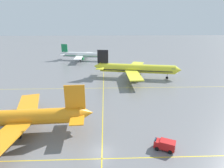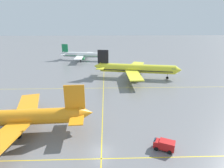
{
  "view_description": "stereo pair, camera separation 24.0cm",
  "coord_description": "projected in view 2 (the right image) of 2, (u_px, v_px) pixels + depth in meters",
  "views": [
    {
      "loc": [
        0.86,
        -31.15,
        24.91
      ],
      "look_at": [
        3.0,
        27.65,
        4.86
      ],
      "focal_mm": 30.14,
      "sensor_mm": 36.0,
      "label": 1
    },
    {
      "loc": [
        1.1,
        -31.16,
        24.91
      ],
      "look_at": [
        3.0,
        27.65,
        4.86
      ],
      "focal_mm": 30.14,
      "sensor_mm": 36.0,
      "label": 2
    }
  ],
  "objects": [
    {
      "name": "taxiway_markings",
      "position": [
        103.0,
        111.0,
        54.11
      ],
      "size": [
        121.44,
        86.16,
        0.01
      ],
      "color": "yellow",
      "rests_on": "ground"
    },
    {
      "name": "service_truck_catering",
      "position": [
        164.0,
        145.0,
        37.77
      ],
      "size": [
        4.5,
        3.47,
        2.1
      ],
      "color": "red",
      "rests_on": "ground"
    },
    {
      "name": "ground_plane",
      "position": [
        101.0,
        152.0,
        37.48
      ],
      "size": [
        600.0,
        600.0,
        0.0
      ],
      "primitive_type": "plane",
      "color": "slate"
    },
    {
      "name": "airliner_third_row",
      "position": [
        83.0,
        55.0,
        122.22
      ],
      "size": [
        32.36,
        27.48,
        10.12
      ],
      "color": "white",
      "rests_on": "ground"
    },
    {
      "name": "airliner_second_row",
      "position": [
        136.0,
        69.0,
        84.56
      ],
      "size": [
        39.26,
        33.4,
        12.25
      ],
      "color": "yellow",
      "rests_on": "ground"
    },
    {
      "name": "airliner_front_gate",
      "position": [
        14.0,
        118.0,
        42.74
      ],
      "size": [
        36.31,
        31.28,
        11.29
      ],
      "color": "orange",
      "rests_on": "ground"
    }
  ]
}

